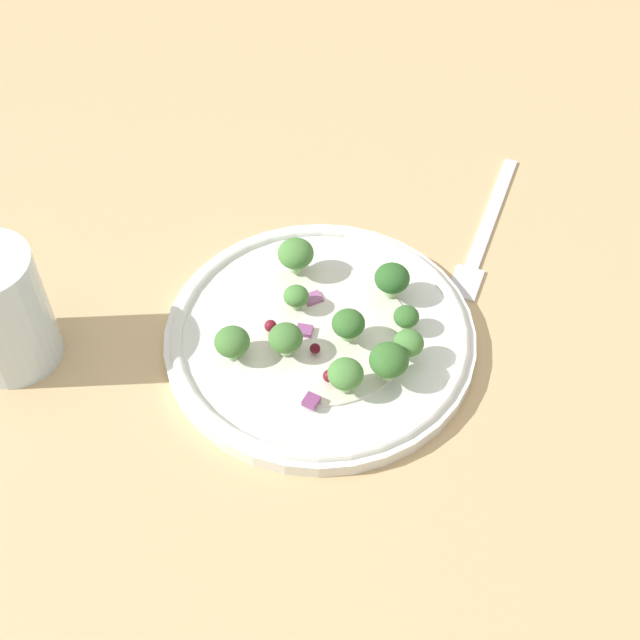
{
  "coord_description": "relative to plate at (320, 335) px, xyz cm",
  "views": [
    {
      "loc": [
        8.78,
        44.56,
        53.57
      ],
      "look_at": [
        0.76,
        2.64,
        2.7
      ],
      "focal_mm": 48.87,
      "sensor_mm": 36.0,
      "label": 1
    }
  ],
  "objects": [
    {
      "name": "broccoli_floret_3",
      "position": [
        -6.28,
        -3.07,
        2.39
      ],
      "size": [
        2.79,
        2.79,
        2.83
      ],
      "color": "#9EC684",
      "rests_on": "plate"
    },
    {
      "name": "cranberry_2",
      "position": [
        0.79,
        2.15,
        1.19
      ],
      "size": [
        0.82,
        0.82,
        0.82
      ],
      "primitive_type": "sphere",
      "color": "#4C0A14",
      "rests_on": "plate"
    },
    {
      "name": "broccoli_floret_5",
      "position": [
        -4.04,
        5.39,
        2.67
      ],
      "size": [
        2.91,
        2.91,
        2.95
      ],
      "color": "#ADD18E",
      "rests_on": "plate"
    },
    {
      "name": "broccoli_floret_0",
      "position": [
        -6.57,
        0.92,
        1.79
      ],
      "size": [
        1.99,
        1.99,
        2.01
      ],
      "color": "#8EB77A",
      "rests_on": "plate"
    },
    {
      "name": "broccoli_floret_1",
      "position": [
        -0.65,
        5.79,
        2.35
      ],
      "size": [
        2.62,
        2.62,
        2.66
      ],
      "color": "#9EC684",
      "rests_on": "plate"
    },
    {
      "name": "plate",
      "position": [
        0.0,
        0.0,
        0.0
      ],
      "size": [
        24.26,
        24.26,
        1.7
      ],
      "color": "white",
      "rests_on": "ground_plane"
    },
    {
      "name": "broccoli_floret_8",
      "position": [
        -5.96,
        3.8,
        2.24
      ],
      "size": [
        2.29,
        2.29,
        2.32
      ],
      "color": "#9EC684",
      "rests_on": "plate"
    },
    {
      "name": "fork",
      "position": [
        -16.38,
        -9.17,
        -0.61
      ],
      "size": [
        11.32,
        16.76,
        0.5
      ],
      "color": "silver",
      "rests_on": "ground_plane"
    },
    {
      "name": "onion_bit_2",
      "position": [
        1.2,
        -0.08,
        0.69
      ],
      "size": [
        1.51,
        1.4,
        0.53
      ],
      "primitive_type": "cube",
      "rotation": [
        0.0,
        0.0,
        1.19
      ],
      "color": "#934C84",
      "rests_on": "plate"
    },
    {
      "name": "broccoli_floret_7",
      "position": [
        1.39,
        -3.09,
        1.93
      ],
      "size": [
        1.99,
        1.99,
        2.02
      ],
      "color": "#8EB77A",
      "rests_on": "plate"
    },
    {
      "name": "onion_bit_1",
      "position": [
        1.9,
        6.62,
        0.92
      ],
      "size": [
        1.49,
        1.5,
        0.51
      ],
      "primitive_type": "cube",
      "rotation": [
        0.0,
        0.0,
        0.89
      ],
      "color": "#843D75",
      "rests_on": "plate"
    },
    {
      "name": "broccoli_floret_6",
      "position": [
        0.75,
        -6.47,
        2.66
      ],
      "size": [
        2.91,
        2.91,
        2.94
      ],
      "color": "#8EB77A",
      "rests_on": "plate"
    },
    {
      "name": "ground_plane",
      "position": [
        -0.76,
        -2.64,
        -1.86
      ],
      "size": [
        180.0,
        180.0,
        2.0
      ],
      "primitive_type": "cube",
      "color": "tan"
    },
    {
      "name": "broccoli_floret_4",
      "position": [
        2.92,
        1.62,
        2.25
      ],
      "size": [
        2.58,
        2.58,
        2.62
      ],
      "color": "#ADD18E",
      "rests_on": "plate"
    },
    {
      "name": "dressing_pool",
      "position": [
        0.0,
        0.0,
        0.44
      ],
      "size": [
        14.07,
        14.07,
        0.2
      ],
      "primitive_type": "cylinder",
      "color": "white",
      "rests_on": "plate"
    },
    {
      "name": "onion_bit_0",
      "position": [
        -0.09,
        -3.31,
        0.6
      ],
      "size": [
        1.59,
        1.45,
        0.41
      ],
      "primitive_type": "cube",
      "rotation": [
        0.0,
        0.0,
        0.25
      ],
      "color": "#A35B93",
      "rests_on": "plate"
    },
    {
      "name": "water_glass",
      "position": [
        23.26,
        -3.3,
        4.27
      ],
      "size": [
        6.96,
        6.96,
        10.26
      ],
      "primitive_type": "cylinder",
      "color": "silver",
      "rests_on": "ground_plane"
    },
    {
      "name": "broccoli_floret_2",
      "position": [
        6.87,
        1.15,
        2.15
      ],
      "size": [
        2.67,
        2.67,
        2.7
      ],
      "color": "#8EB77A",
      "rests_on": "plate"
    },
    {
      "name": "cranberry_1",
      "position": [
        3.76,
        -0.59,
        1.29
      ],
      "size": [
        0.96,
        0.96,
        0.96
      ],
      "primitive_type": "sphere",
      "color": "maroon",
      "rests_on": "plate"
    },
    {
      "name": "cranberry_0",
      "position": [
        0.28,
        5.02,
        1.41
      ],
      "size": [
        0.95,
        0.95,
        0.95
      ],
      "primitive_type": "sphere",
      "color": "maroon",
      "rests_on": "plate"
    },
    {
      "name": "broccoli_floret_9",
      "position": [
        -1.92,
        1.31,
        2.47
      ],
      "size": [
        2.53,
        2.53,
        2.56
      ],
      "color": "#8EB77A",
      "rests_on": "plate"
    }
  ]
}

